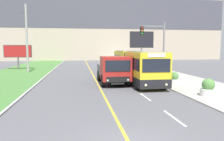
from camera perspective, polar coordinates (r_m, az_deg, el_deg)
lane_marking_centre at (r=10.03m, az=4.05°, el=-13.36°), size 2.88×140.00×0.01m
apartment_block_background at (r=64.24m, az=-7.24°, el=13.80°), size 80.00×8.04×24.50m
city_bus at (r=22.09m, az=6.22°, el=1.26°), size 2.62×12.00×3.05m
dump_truck at (r=19.70m, az=0.52°, el=0.05°), size 2.53×6.39×2.58m
car_distant at (r=33.73m, az=1.33°, el=1.39°), size 1.80×4.30×1.45m
utility_pole_far at (r=31.52m, az=-21.36°, el=7.82°), size 1.80×0.28×9.11m
traffic_light_mast at (r=19.99m, az=11.61°, el=6.55°), size 2.28×0.32×5.62m
billboard_large at (r=41.20m, az=7.76°, el=7.72°), size 4.53×0.24×6.41m
billboard_small at (r=37.00m, az=-23.39°, el=4.47°), size 4.15×0.24×3.80m
planter_round_near at (r=16.15m, az=23.82°, el=-4.28°), size 1.05×1.05×1.19m
planter_round_second at (r=20.37m, az=15.93°, el=-2.10°), size 0.98×0.98×1.11m
planter_round_third at (r=24.98m, az=11.57°, el=-0.52°), size 1.05×1.05×1.17m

